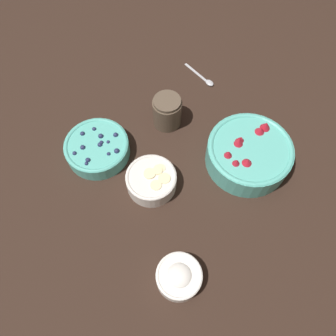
% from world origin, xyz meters
% --- Properties ---
extents(ground_plane, '(4.00, 4.00, 0.00)m').
position_xyz_m(ground_plane, '(0.00, 0.00, 0.00)').
color(ground_plane, black).
extents(bowl_strawberries, '(0.24, 0.24, 0.10)m').
position_xyz_m(bowl_strawberries, '(0.15, -0.10, 0.05)').
color(bowl_strawberries, '#56B7A8').
rests_on(bowl_strawberries, ground_plane).
extents(bowl_blueberries, '(0.19, 0.19, 0.06)m').
position_xyz_m(bowl_blueberries, '(-0.16, 0.22, 0.03)').
color(bowl_blueberries, '#56B7A8').
rests_on(bowl_blueberries, ground_plane).
extents(bowl_bananas, '(0.14, 0.14, 0.06)m').
position_xyz_m(bowl_bananas, '(-0.11, 0.03, 0.03)').
color(bowl_bananas, silver).
rests_on(bowl_bananas, ground_plane).
extents(bowl_cream, '(0.11, 0.11, 0.06)m').
position_xyz_m(bowl_cream, '(-0.23, -0.21, 0.03)').
color(bowl_cream, white).
rests_on(bowl_cream, ground_plane).
extents(jar_chocolate, '(0.09, 0.09, 0.10)m').
position_xyz_m(jar_chocolate, '(0.07, 0.16, 0.05)').
color(jar_chocolate, brown).
rests_on(jar_chocolate, ground_plane).
extents(spoon, '(0.02, 0.14, 0.01)m').
position_xyz_m(spoon, '(0.29, 0.21, 0.00)').
color(spoon, '#B2B2B7').
rests_on(spoon, ground_plane).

